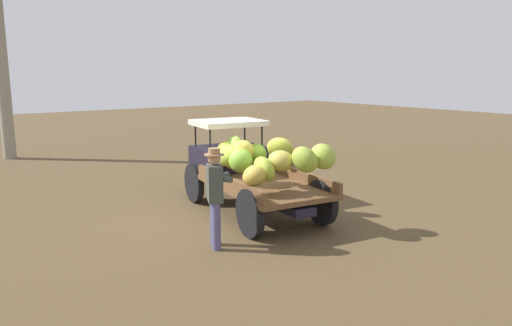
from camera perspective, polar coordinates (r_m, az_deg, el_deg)
The scene contains 3 objects.
ground_plane at distance 10.59m, azimuth -2.50°, elevation -5.77°, with size 60.00×60.00×0.00m, color brown.
truck at distance 10.53m, azimuth -1.28°, elevation -0.15°, with size 4.60×2.31×1.90m.
farmer at distance 8.28m, azimuth -4.81°, elevation -3.38°, with size 0.57×0.53×1.74m.
Camera 1 is at (-8.42, 5.68, 2.99)m, focal length 34.10 mm.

